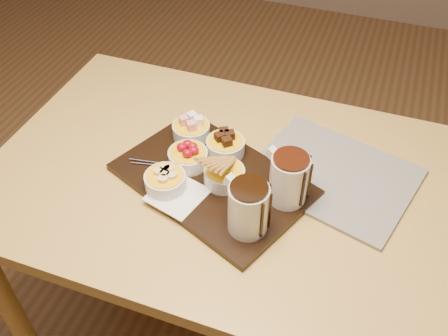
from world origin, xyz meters
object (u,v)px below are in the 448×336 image
(dining_table, at_px, (225,201))
(bowl_strawberries, at_px, (188,158))
(serving_board, at_px, (213,180))
(pitcher_milk_chocolate, at_px, (289,179))
(newspaper, at_px, (333,175))
(pitcher_dark_chocolate, at_px, (248,209))

(dining_table, relative_size, bowl_strawberries, 12.00)
(serving_board, xyz_separation_m, bowl_strawberries, (-0.08, 0.03, 0.03))
(dining_table, xyz_separation_m, pitcher_milk_chocolate, (0.17, -0.04, 0.18))
(bowl_strawberries, height_order, newspaper, bowl_strawberries)
(bowl_strawberries, distance_m, pitcher_milk_chocolate, 0.27)
(dining_table, xyz_separation_m, pitcher_dark_chocolate, (0.11, -0.15, 0.18))
(serving_board, distance_m, newspaper, 0.30)
(dining_table, bearing_deg, serving_board, -119.79)
(serving_board, relative_size, pitcher_milk_chocolate, 3.76)
(bowl_strawberries, bearing_deg, serving_board, -19.33)
(pitcher_milk_chocolate, bearing_deg, dining_table, -169.84)
(newspaper, bearing_deg, pitcher_milk_chocolate, -109.51)
(bowl_strawberries, xyz_separation_m, pitcher_milk_chocolate, (0.26, -0.03, 0.04))
(bowl_strawberries, xyz_separation_m, pitcher_dark_chocolate, (0.20, -0.15, 0.04))
(newspaper, bearing_deg, pitcher_dark_chocolate, -105.99)
(serving_board, xyz_separation_m, pitcher_dark_chocolate, (0.13, -0.12, 0.07))
(serving_board, distance_m, pitcher_milk_chocolate, 0.20)
(dining_table, relative_size, pitcher_dark_chocolate, 9.80)
(newspaper, bearing_deg, dining_table, -145.59)
(bowl_strawberries, height_order, pitcher_dark_chocolate, pitcher_dark_chocolate)
(bowl_strawberries, bearing_deg, pitcher_milk_chocolate, -6.52)
(pitcher_dark_chocolate, height_order, newspaper, pitcher_dark_chocolate)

